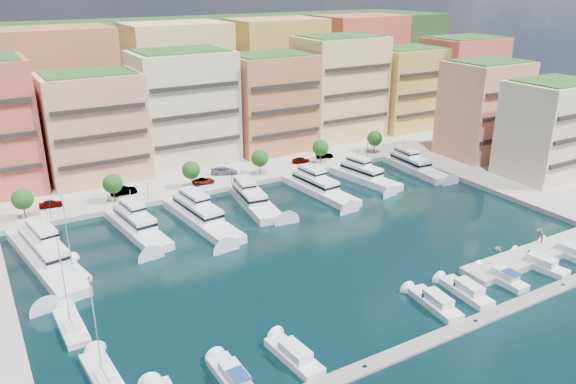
{
  "coord_description": "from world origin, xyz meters",
  "views": [
    {
      "loc": [
        -46.25,
        -70.95,
        41.88
      ],
      "look_at": [
        1.21,
        9.73,
        6.0
      ],
      "focal_mm": 35.0,
      "sensor_mm": 36.0,
      "label": 1
    }
  ],
  "objects_px": {
    "yacht_2": "(200,216)",
    "yacht_5": "(363,176)",
    "lamppost_1": "(147,186)",
    "cruiser_1": "(233,379)",
    "tree_1": "(113,184)",
    "cruiser_6": "(466,292)",
    "tree_5": "(375,139)",
    "yacht_3": "(253,200)",
    "tree_4": "(321,148)",
    "lamppost_4": "(367,147)",
    "car_1": "(124,191)",
    "lamppost_2": "(231,171)",
    "cruiser_9": "(570,253)",
    "car_5": "(325,155)",
    "sailboat_2": "(73,272)",
    "person_0": "(528,254)",
    "tree_3": "(260,158)",
    "sailboat_1": "(72,327)",
    "car_3": "(224,171)",
    "person_1": "(541,238)",
    "cruiser_2": "(294,356)",
    "lamppost_0": "(49,204)",
    "lamppost_3": "(304,158)",
    "yacht_0": "(43,254)",
    "tree_0": "(22,199)",
    "yacht_6": "(414,166)",
    "car_2": "(203,181)",
    "car_4": "(301,160)",
    "cruiser_8": "(539,265)",
    "cruiser_5": "(435,304)",
    "car_0": "(51,204)",
    "tree_2": "(191,170)",
    "tender_1": "(498,248)",
    "cruiser_7": "(503,278)",
    "yacht_4": "(318,188)"
  },
  "relations": [
    {
      "from": "yacht_2",
      "to": "yacht_5",
      "type": "distance_m",
      "value": 39.44
    },
    {
      "from": "lamppost_1",
      "to": "cruiser_1",
      "type": "xyz_separation_m",
      "value": [
        -7.97,
        -55.81,
        -3.26
      ]
    },
    {
      "from": "tree_1",
      "to": "yacht_5",
      "type": "height_order",
      "value": "tree_1"
    },
    {
      "from": "cruiser_6",
      "to": "tree_5",
      "type": "bearing_deg",
      "value": 62.81
    },
    {
      "from": "tree_1",
      "to": "yacht_3",
      "type": "relative_size",
      "value": 0.29
    },
    {
      "from": "tree_4",
      "to": "yacht_3",
      "type": "bearing_deg",
      "value": -151.75
    },
    {
      "from": "lamppost_4",
      "to": "car_1",
      "type": "relative_size",
      "value": 0.8
    },
    {
      "from": "lamppost_2",
      "to": "cruiser_6",
      "type": "bearing_deg",
      "value": -79.68
    },
    {
      "from": "cruiser_9",
      "to": "car_5",
      "type": "bearing_deg",
      "value": 95.88
    },
    {
      "from": "sailboat_2",
      "to": "person_0",
      "type": "distance_m",
      "value": 69.81
    },
    {
      "from": "lamppost_1",
      "to": "car_5",
      "type": "relative_size",
      "value": 1.02
    },
    {
      "from": "tree_3",
      "to": "sailboat_1",
      "type": "height_order",
      "value": "sailboat_1"
    },
    {
      "from": "car_3",
      "to": "person_1",
      "type": "bearing_deg",
      "value": -130.79
    },
    {
      "from": "sailboat_2",
      "to": "car_1",
      "type": "xyz_separation_m",
      "value": [
        15.0,
        26.71,
        1.54
      ]
    },
    {
      "from": "tree_4",
      "to": "cruiser_2",
      "type": "xyz_separation_m",
      "value": [
        -42.15,
        -58.09,
        -4.2
      ]
    },
    {
      "from": "lamppost_0",
      "to": "person_0",
      "type": "xyz_separation_m",
      "value": [
        61.28,
        -54.07,
        -2.05
      ]
    },
    {
      "from": "lamppost_3",
      "to": "yacht_0",
      "type": "height_order",
      "value": "yacht_0"
    },
    {
      "from": "lamppost_4",
      "to": "cruiser_2",
      "type": "relative_size",
      "value": 0.47
    },
    {
      "from": "tree_0",
      "to": "yacht_6",
      "type": "bearing_deg",
      "value": -9.16
    },
    {
      "from": "sailboat_2",
      "to": "person_1",
      "type": "height_order",
      "value": "sailboat_2"
    },
    {
      "from": "cruiser_1",
      "to": "car_1",
      "type": "bearing_deg",
      "value": 85.72
    },
    {
      "from": "car_1",
      "to": "car_2",
      "type": "height_order",
      "value": "car_1"
    },
    {
      "from": "tree_0",
      "to": "lamppost_3",
      "type": "relative_size",
      "value": 1.35
    },
    {
      "from": "yacht_5",
      "to": "car_4",
      "type": "distance_m",
      "value": 16.43
    },
    {
      "from": "yacht_0",
      "to": "cruiser_8",
      "type": "xyz_separation_m",
      "value": [
        65.45,
        -40.98,
        -0.66
      ]
    },
    {
      "from": "lamppost_1",
      "to": "lamppost_3",
      "type": "distance_m",
      "value": 36.0
    },
    {
      "from": "sailboat_2",
      "to": "car_1",
      "type": "relative_size",
      "value": 2.53
    },
    {
      "from": "cruiser_5",
      "to": "car_0",
      "type": "xyz_separation_m",
      "value": [
        -39.3,
        61.43,
        1.19
      ]
    },
    {
      "from": "tree_1",
      "to": "tree_2",
      "type": "distance_m",
      "value": 16.0
    },
    {
      "from": "tender_1",
      "to": "cruiser_5",
      "type": "bearing_deg",
      "value": 112.52
    },
    {
      "from": "car_4",
      "to": "car_0",
      "type": "bearing_deg",
      "value": 112.05
    },
    {
      "from": "cruiser_6",
      "to": "yacht_3",
      "type": "bearing_deg",
      "value": 103.28
    },
    {
      "from": "sailboat_2",
      "to": "car_0",
      "type": "height_order",
      "value": "sailboat_2"
    },
    {
      "from": "tree_5",
      "to": "cruiser_7",
      "type": "relative_size",
      "value": 0.72
    },
    {
      "from": "lamppost_3",
      "to": "yacht_4",
      "type": "relative_size",
      "value": 0.2
    },
    {
      "from": "tree_3",
      "to": "cruiser_6",
      "type": "relative_size",
      "value": 0.65
    },
    {
      "from": "car_4",
      "to": "person_0",
      "type": "height_order",
      "value": "person_0"
    },
    {
      "from": "tree_2",
      "to": "lamppost_3",
      "type": "distance_m",
      "value": 26.12
    },
    {
      "from": "yacht_3",
      "to": "sailboat_1",
      "type": "bearing_deg",
      "value": -146.91
    },
    {
      "from": "tree_1",
      "to": "yacht_0",
      "type": "relative_size",
      "value": 0.2
    },
    {
      "from": "yacht_3",
      "to": "yacht_4",
      "type": "xyz_separation_m",
      "value": [
        14.66,
        -0.81,
        -0.12
      ]
    },
    {
      "from": "yacht_5",
      "to": "yacht_6",
      "type": "bearing_deg",
      "value": -1.6
    },
    {
      "from": "yacht_6",
      "to": "tender_1",
      "type": "bearing_deg",
      "value": -112.88
    },
    {
      "from": "tree_3",
      "to": "lamppost_3",
      "type": "height_order",
      "value": "tree_3"
    },
    {
      "from": "lamppost_0",
      "to": "tree_0",
      "type": "bearing_deg",
      "value": 150.1
    },
    {
      "from": "lamppost_2",
      "to": "yacht_3",
      "type": "bearing_deg",
      "value": -92.39
    },
    {
      "from": "car_0",
      "to": "person_0",
      "type": "height_order",
      "value": "person_0"
    },
    {
      "from": "cruiser_7",
      "to": "car_3",
      "type": "distance_m",
      "value": 64.49
    },
    {
      "from": "tree_5",
      "to": "cruiser_2",
      "type": "bearing_deg",
      "value": -135.03
    },
    {
      "from": "cruiser_1",
      "to": "sailboat_2",
      "type": "relative_size",
      "value": 0.66
    }
  ]
}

